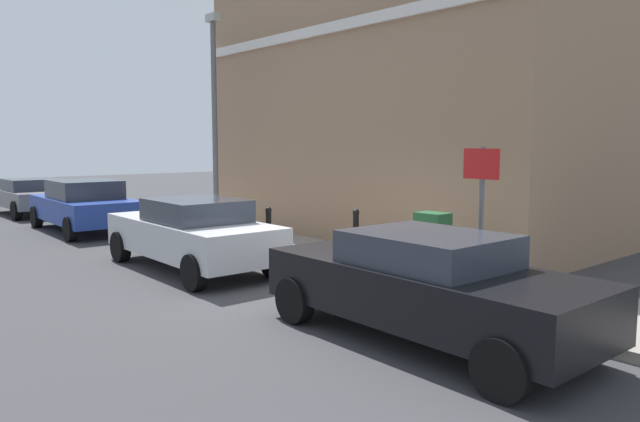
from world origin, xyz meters
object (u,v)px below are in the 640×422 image
(street_sign, at_px, (481,201))
(lamppost, at_px, (215,113))
(car_blue, at_px, (84,205))
(utility_cabinet, at_px, (432,248))
(car_black, at_px, (426,284))
(bollard_far_kerb, at_px, (269,230))
(bollard_near_cabinet, at_px, (356,233))
(car_silver, at_px, (193,233))
(car_grey, at_px, (31,195))

(street_sign, xyz_separation_m, lamppost, (0.93, 8.97, 1.64))
(car_blue, height_order, utility_cabinet, car_blue)
(car_black, distance_m, bollard_far_kerb, 5.46)
(bollard_near_cabinet, distance_m, lamppost, 6.02)
(car_black, relative_size, car_blue, 0.98)
(car_blue, relative_size, lamppost, 0.79)
(car_silver, xyz_separation_m, street_sign, (1.69, -5.49, 0.92))
(car_blue, relative_size, street_sign, 1.96)
(car_grey, height_order, street_sign, street_sign)
(utility_cabinet, bearing_deg, street_sign, -118.19)
(utility_cabinet, relative_size, bollard_far_kerb, 1.11)
(bollard_near_cabinet, distance_m, street_sign, 3.78)
(bollard_far_kerb, bearing_deg, car_grey, 96.07)
(car_grey, distance_m, bollard_far_kerb, 12.57)
(lamppost, bearing_deg, car_grey, 106.02)
(car_black, relative_size, utility_cabinet, 3.85)
(bollard_near_cabinet, height_order, lamppost, lamppost)
(bollard_far_kerb, bearing_deg, utility_cabinet, -73.87)
(lamppost, bearing_deg, bollard_near_cabinet, -90.13)
(car_grey, distance_m, bollard_near_cabinet, 14.17)
(street_sign, height_order, lamppost, lamppost)
(car_black, distance_m, lamppost, 9.92)
(car_grey, relative_size, bollard_near_cabinet, 3.82)
(bollard_near_cabinet, bearing_deg, utility_cabinet, -92.84)
(car_black, height_order, bollard_far_kerb, car_black)
(car_silver, xyz_separation_m, car_blue, (0.18, 6.66, 0.02))
(car_silver, distance_m, car_blue, 6.66)
(car_grey, relative_size, utility_cabinet, 3.45)
(car_black, relative_size, car_grey, 1.11)
(car_grey, height_order, lamppost, lamppost)
(car_grey, bearing_deg, utility_cabinet, -172.53)
(car_grey, bearing_deg, lamppost, -164.83)
(bollard_near_cabinet, height_order, bollard_far_kerb, same)
(utility_cabinet, xyz_separation_m, bollard_near_cabinet, (0.10, 2.02, 0.02))
(utility_cabinet, bearing_deg, car_silver, 122.20)
(car_blue, height_order, bollard_near_cabinet, car_blue)
(car_silver, height_order, bollard_far_kerb, car_silver)
(car_silver, xyz_separation_m, lamppost, (2.61, 3.48, 2.56))
(bollard_near_cabinet, bearing_deg, lamppost, 89.87)
(car_silver, bearing_deg, lamppost, -36.00)
(car_grey, distance_m, street_sign, 17.59)
(utility_cabinet, bearing_deg, bollard_far_kerb, 106.13)
(car_grey, bearing_deg, car_silver, 178.36)
(car_black, bearing_deg, bollard_near_cabinet, -32.19)
(car_black, relative_size, lamppost, 0.77)
(bollard_near_cabinet, bearing_deg, bollard_far_kerb, 127.06)
(car_silver, bearing_deg, car_grey, 0.15)
(bollard_near_cabinet, bearing_deg, car_silver, 143.04)
(car_silver, distance_m, utility_cabinet, 4.69)
(car_blue, height_order, lamppost, lamppost)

